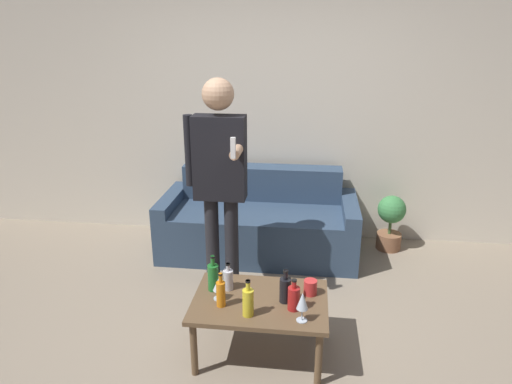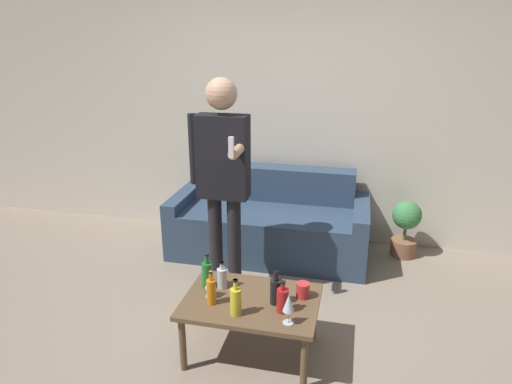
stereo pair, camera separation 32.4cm
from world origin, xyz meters
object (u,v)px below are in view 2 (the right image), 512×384
object	(u,v)px
couch	(270,223)
person_standing_front	(222,171)
bottle_orange	(283,299)
coffee_table	(251,306)

from	to	relation	value
couch	person_standing_front	size ratio (longest dim) A/B	1.06
couch	bottle_orange	world-z (taller)	couch
coffee_table	bottle_orange	xyz separation A→B (m)	(0.22, -0.08, 0.13)
bottle_orange	person_standing_front	bearing A→B (deg)	128.33
couch	coffee_table	world-z (taller)	couch
coffee_table	bottle_orange	world-z (taller)	bottle_orange
couch	coffee_table	distance (m)	1.53
person_standing_front	coffee_table	bearing A→B (deg)	-60.49
coffee_table	person_standing_front	bearing A→B (deg)	119.51
couch	bottle_orange	size ratio (longest dim) A/B	8.86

